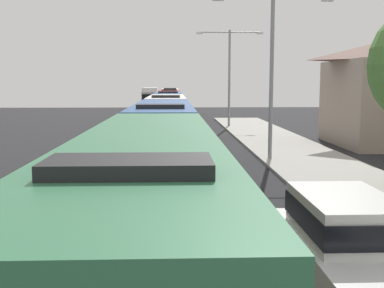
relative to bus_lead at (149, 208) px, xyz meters
name	(u,v)px	position (x,y,z in m)	size (l,w,h in m)	color
bus_lead	(149,208)	(0.00, 0.00, 0.00)	(2.58, 12.37, 3.21)	#33724C
bus_second_in_line	(163,135)	(0.00, 12.50, 0.00)	(2.58, 11.83, 3.21)	#284C8C
bus_middle	(167,116)	(0.00, 24.88, 0.00)	(2.58, 11.61, 3.21)	silver
bus_fourth_in_line	(169,106)	(0.00, 37.94, 0.00)	(2.58, 11.64, 3.21)	#284C8C
bus_rear	(170,101)	(0.00, 50.42, 0.00)	(2.58, 11.73, 3.21)	maroon
bus_tail_end	(170,98)	(0.00, 62.62, 0.00)	(2.58, 12.01, 3.21)	silver
white_suv	(346,242)	(3.70, -0.10, -0.66)	(1.86, 4.62, 1.90)	white
box_truck_oncoming	(150,97)	(-3.30, 69.42, 0.02)	(2.35, 7.96, 3.15)	#B7B7BC
streetlamp_mid	(272,59)	(5.40, 15.40, 3.49)	(5.99, 0.28, 8.19)	gray
streetlamp_far	(229,68)	(5.40, 33.63, 3.57)	(5.83, 0.28, 8.38)	gray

